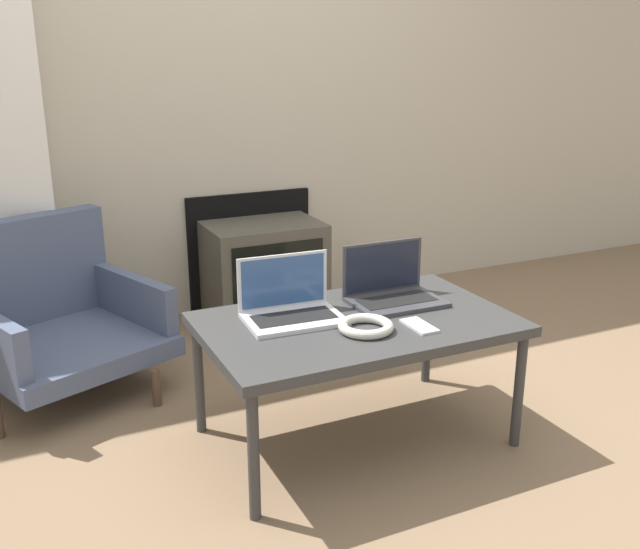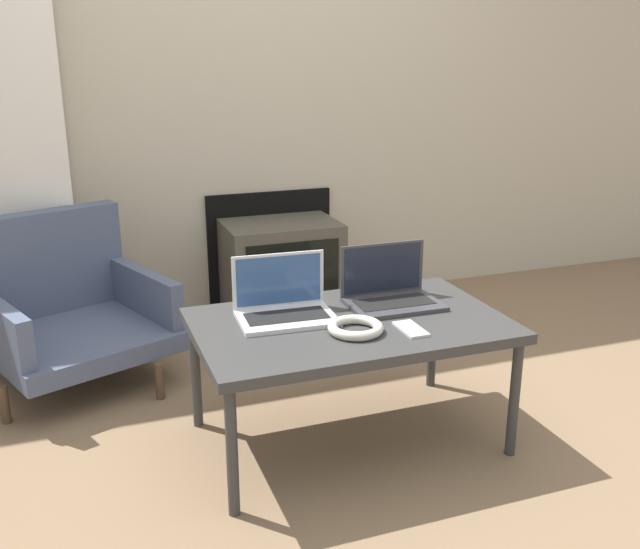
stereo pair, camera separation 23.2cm
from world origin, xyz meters
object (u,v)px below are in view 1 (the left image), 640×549
object	(u,v)px
laptop_left	(290,306)
headphones	(366,326)
laptop_right	(391,289)
armchair	(52,312)
phone	(419,326)
tv	(264,271)

from	to	relation	value
laptop_left	headphones	xyz separation A→B (m)	(0.18, -0.22, -0.03)
laptop_left	laptop_right	distance (m)	0.41
laptop_right	armchair	distance (m)	1.41
phone	tv	size ratio (longest dim) A/B	0.25
phone	tv	distance (m)	1.47
laptop_right	phone	world-z (taller)	laptop_right
armchair	headphones	bearing A→B (deg)	-70.65
laptop_right	tv	size ratio (longest dim) A/B	0.57
laptop_right	phone	distance (m)	0.27
laptop_left	phone	bearing A→B (deg)	-33.27
laptop_right	tv	world-z (taller)	laptop_right
laptop_left	headphones	distance (m)	0.29
headphones	phone	world-z (taller)	headphones
laptop_left	tv	xyz separation A→B (m)	(0.36, 1.19, -0.25)
laptop_left	phone	xyz separation A→B (m)	(0.36, -0.27, -0.04)
laptop_left	armchair	distance (m)	1.12
headphones	phone	xyz separation A→B (m)	(0.18, -0.05, -0.01)
laptop_right	armchair	bearing A→B (deg)	144.74
laptop_right	tv	distance (m)	1.22
headphones	tv	distance (m)	1.44
laptop_left	laptop_right	size ratio (longest dim) A/B	1.03
headphones	laptop_left	bearing A→B (deg)	129.03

